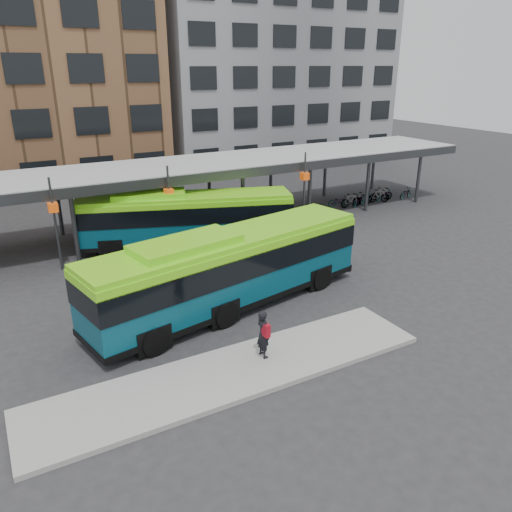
{
  "coord_description": "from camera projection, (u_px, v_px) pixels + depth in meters",
  "views": [
    {
      "loc": [
        -11.92,
        -15.92,
        9.89
      ],
      "look_at": [
        -1.63,
        2.38,
        1.8
      ],
      "focal_mm": 35.0,
      "sensor_mm": 36.0,
      "label": 1
    }
  ],
  "objects": [
    {
      "name": "ground",
      "position": [
        315.0,
        304.0,
        21.95
      ],
      "size": [
        120.0,
        120.0,
        0.0
      ],
      "primitive_type": "plane",
      "color": "#28282B",
      "rests_on": "ground"
    },
    {
      "name": "boarding_island",
      "position": [
        234.0,
        372.0,
        16.96
      ],
      "size": [
        14.0,
        3.0,
        0.18
      ],
      "primitive_type": "cube",
      "color": "gray",
      "rests_on": "ground"
    },
    {
      "name": "canopy",
      "position": [
        196.0,
        167.0,
        30.99
      ],
      "size": [
        40.0,
        6.53,
        4.8
      ],
      "color": "#999B9E",
      "rests_on": "ground"
    },
    {
      "name": "building_grey",
      "position": [
        264.0,
        63.0,
        51.7
      ],
      "size": [
        24.0,
        14.0,
        20.0
      ],
      "primitive_type": "cube",
      "color": "slate",
      "rests_on": "ground"
    },
    {
      "name": "bus_front",
      "position": [
        229.0,
        267.0,
        21.11
      ],
      "size": [
        13.16,
        5.15,
        3.55
      ],
      "rotation": [
        0.0,
        0.0,
        0.19
      ],
      "color": "#074356",
      "rests_on": "ground"
    },
    {
      "name": "bus_rear",
      "position": [
        185.0,
        217.0,
        28.46
      ],
      "size": [
        12.16,
        6.37,
        3.31
      ],
      "rotation": [
        0.0,
        0.0,
        -0.34
      ],
      "color": "#074356",
      "rests_on": "ground"
    },
    {
      "name": "pedestrian",
      "position": [
        263.0,
        334.0,
        17.43
      ],
      "size": [
        0.43,
        0.67,
        1.78
      ],
      "rotation": [
        0.0,
        0.0,
        1.59
      ],
      "color": "black",
      "rests_on": "boarding_island"
    },
    {
      "name": "bike_rack",
      "position": [
        370.0,
        197.0,
        37.81
      ],
      "size": [
        7.88,
        1.67,
        1.05
      ],
      "color": "slate",
      "rests_on": "ground"
    }
  ]
}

